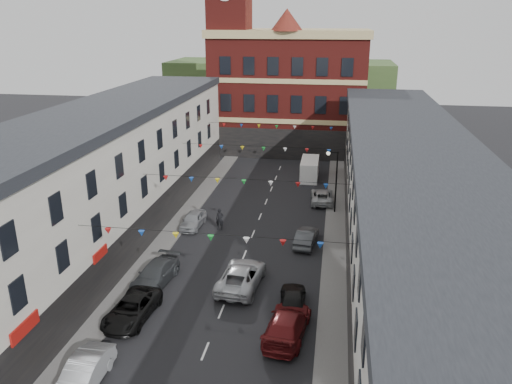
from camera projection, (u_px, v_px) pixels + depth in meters
The scene contains 20 objects.
ground at pixel (234, 280), 35.01m from camera, with size 160.00×160.00×0.00m, color black.
pavement_left at pixel (150, 259), 37.89m from camera, with size 1.80×64.00×0.15m, color #605E5B.
pavement_right at pixel (334, 273), 35.81m from camera, with size 1.80×64.00×0.15m, color #605E5B.
terrace_left at pixel (76, 195), 35.95m from camera, with size 8.40×56.00×10.70m.
terrace_right at pixel (413, 221), 32.56m from camera, with size 8.40×56.00×9.70m.
civic_building at pixel (289, 90), 67.67m from camera, with size 20.60×13.30×18.50m.
clock_tower at pixel (230, 38), 63.81m from camera, with size 5.60×5.60×30.00m.
distant_hill at pixel (280, 89), 91.72m from camera, with size 40.00×14.00×10.00m, color #345025.
street_lamp at pixel (334, 173), 45.77m from camera, with size 1.10×0.36×6.00m.
car_left_b at pixel (83, 374), 24.71m from camera, with size 1.56×4.47×1.47m, color #B7BBC0.
car_left_c at pixel (132, 309), 30.33m from camera, with size 2.25×4.89×1.36m, color black.
car_left_d at pixel (155, 274), 34.37m from camera, with size 2.00×4.93×1.43m, color #3A3D41.
car_left_e at pixel (193, 220), 43.70m from camera, with size 1.59×3.95×1.34m, color #96999E.
car_right_c at pixel (287, 324), 28.69m from camera, with size 2.16×5.32×1.54m, color maroon.
car_right_d at pixel (293, 299), 31.38m from camera, with size 1.65×4.10×1.40m, color black.
car_right_e at pixel (306, 237), 40.29m from camera, with size 1.44×4.13×1.36m, color #424549.
car_right_f at pixel (322, 196), 49.57m from camera, with size 2.15×4.66×1.29m, color #B0B3B5.
moving_car at pixel (241, 276), 34.02m from camera, with size 2.59×5.62×1.56m, color #BBBDC2.
white_van at pixel (310, 169), 56.87m from camera, with size 1.93×5.02×2.22m, color white.
pedestrian at pixel (220, 219), 43.12m from camera, with size 0.69×0.45×1.90m, color black.
Camera 1 is at (6.47, -30.34, 17.43)m, focal length 35.00 mm.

